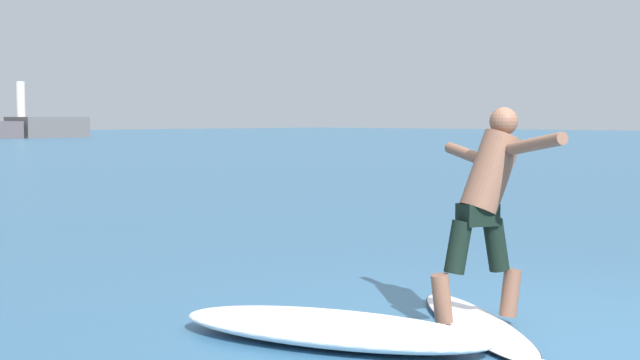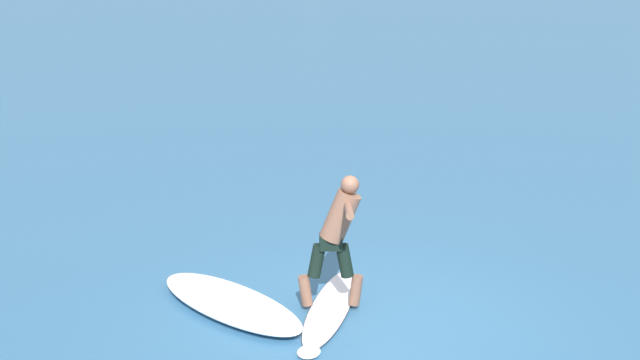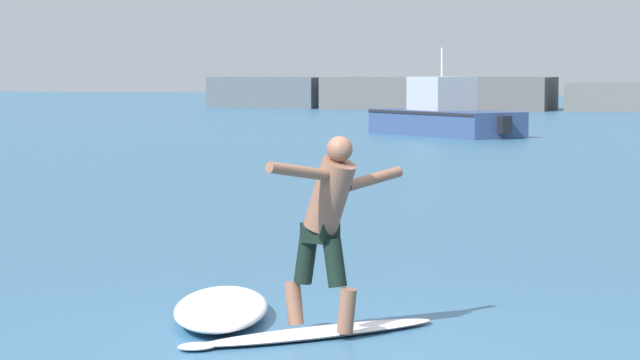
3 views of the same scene
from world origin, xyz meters
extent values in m
plane|color=#336389|center=(0.00, 0.00, 0.00)|extent=(200.00, 200.00, 0.00)
cube|color=#4B535C|center=(-24.79, 62.00, 0.78)|extent=(5.75, 3.32, 1.56)
cube|color=#535453|center=(-18.70, 62.00, 0.79)|extent=(5.34, 4.79, 1.58)
cube|color=#535051|center=(-12.61, 62.00, 0.80)|extent=(5.19, 4.94, 1.60)
cube|color=#585956|center=(-6.52, 62.00, 0.68)|extent=(5.34, 4.27, 1.35)
ellipsoid|color=white|center=(-0.18, 0.52, 0.03)|extent=(1.70, 2.03, 0.06)
ellipsoid|color=white|center=(-0.86, -0.38, 0.03)|extent=(0.38, 0.39, 0.05)
ellipsoid|color=#2D2D33|center=(-0.18, 0.52, 0.03)|extent=(1.71, 2.05, 0.03)
cone|color=black|center=(0.37, 1.24, -0.06)|extent=(0.07, 0.07, 0.14)
cone|color=black|center=(0.18, 1.19, -0.06)|extent=(0.07, 0.07, 0.14)
cone|color=black|center=(0.37, 1.04, -0.06)|extent=(0.07, 0.07, 0.14)
cylinder|color=brown|center=(0.09, 0.40, 0.24)|extent=(0.21, 0.19, 0.37)
cylinder|color=black|center=(-0.03, 0.45, 0.61)|extent=(0.26, 0.22, 0.40)
cylinder|color=brown|center=(-0.45, 0.64, 0.24)|extent=(0.21, 0.19, 0.37)
cylinder|color=black|center=(-0.33, 0.58, 0.61)|extent=(0.26, 0.22, 0.40)
cube|color=black|center=(-0.18, 0.52, 0.84)|extent=(0.32, 0.29, 0.16)
cylinder|color=brown|center=(-0.08, 0.48, 1.15)|extent=(0.55, 0.45, 0.64)
sphere|color=brown|center=(0.01, 0.43, 1.52)|extent=(0.21, 0.21, 0.21)
cylinder|color=brown|center=(0.17, 0.85, 1.26)|extent=(0.36, 0.60, 0.20)
cylinder|color=brown|center=(-0.19, 0.04, 1.36)|extent=(0.34, 0.60, 0.19)
cube|color=navy|center=(-8.19, 34.73, 0.39)|extent=(5.64, 5.09, 0.78)
cone|color=navy|center=(-10.69, 36.74, 0.39)|extent=(1.26, 1.23, 0.78)
cube|color=black|center=(-8.19, 34.73, 0.72)|extent=(5.63, 5.10, 0.08)
cube|color=#9DA1A7|center=(-8.35, 34.86, 1.30)|extent=(2.25, 2.22, 1.04)
cube|color=#232D38|center=(-9.01, 35.39, 1.43)|extent=(0.78, 0.96, 0.52)
cylinder|color=silver|center=(-8.35, 34.86, 2.27)|extent=(0.06, 0.06, 0.90)
cube|color=black|center=(-5.91, 32.90, 0.43)|extent=(0.44, 0.46, 0.52)
ellipsoid|color=white|center=(-1.24, 0.97, 0.10)|extent=(1.52, 2.40, 0.20)
camera|label=1|loc=(-5.62, -3.17, 1.54)|focal=50.00mm
camera|label=2|loc=(-4.31, -8.01, 4.48)|focal=50.00mm
camera|label=3|loc=(3.86, -10.85, 2.18)|focal=85.00mm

